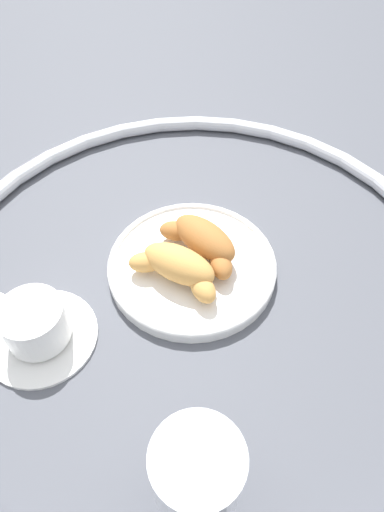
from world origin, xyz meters
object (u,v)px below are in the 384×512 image
(pastry_plate, at_px, (192,265))
(croissant_large, at_px, (203,241))
(coffee_cup_near, at_px, (36,326))
(juice_glass_left, at_px, (197,474))
(croissant_small, at_px, (178,267))

(pastry_plate, distance_m, croissant_large, 0.04)
(croissant_large, xyz_separation_m, coffee_cup_near, (0.05, 0.23, -0.01))
(croissant_large, height_order, coffee_cup_near, same)
(croissant_large, bearing_deg, pastry_plate, 99.07)
(croissant_large, height_order, juice_glass_left, juice_glass_left)
(pastry_plate, xyz_separation_m, croissant_small, (-0.00, 0.03, 0.03))
(croissant_large, distance_m, coffee_cup_near, 0.23)
(croissant_large, xyz_separation_m, juice_glass_left, (-0.21, 0.22, 0.06))
(pastry_plate, bearing_deg, croissant_large, -80.93)
(pastry_plate, height_order, juice_glass_left, juice_glass_left)
(juice_glass_left, bearing_deg, pastry_plate, -43.47)
(pastry_plate, relative_size, coffee_cup_near, 1.67)
(pastry_plate, bearing_deg, juice_glass_left, 136.53)
(pastry_plate, bearing_deg, croissant_small, 98.95)
(croissant_small, distance_m, juice_glass_left, 0.27)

